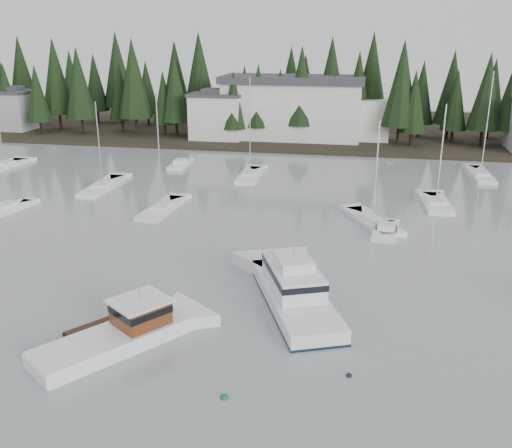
% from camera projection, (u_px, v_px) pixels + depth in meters
% --- Properties ---
extents(far_shore_land, '(240.00, 54.00, 1.00)m').
position_uv_depth(far_shore_land, '(326.00, 128.00, 116.38)').
color(far_shore_land, black).
rests_on(far_shore_land, ground).
extents(conifer_treeline, '(200.00, 22.00, 20.00)m').
position_uv_depth(conifer_treeline, '(321.00, 138.00, 106.16)').
color(conifer_treeline, black).
rests_on(conifer_treeline, ground).
extents(house_west, '(9.54, 7.42, 8.75)m').
position_uv_depth(house_west, '(218.00, 115.00, 101.44)').
color(house_west, silver).
rests_on(house_west, ground).
extents(house_far_west, '(8.48, 7.42, 8.25)m').
position_uv_depth(house_far_west, '(12.00, 109.00, 111.04)').
color(house_far_west, '#999EA0').
rests_on(house_far_west, ground).
extents(harbor_inn, '(29.50, 11.50, 10.90)m').
position_uv_depth(harbor_inn, '(304.00, 108.00, 101.44)').
color(harbor_inn, silver).
rests_on(harbor_inn, ground).
extents(lobster_boat_brown, '(8.73, 10.18, 5.01)m').
position_uv_depth(lobster_boat_brown, '(120.00, 336.00, 35.96)').
color(lobster_boat_brown, white).
rests_on(lobster_boat_brown, ground).
extents(cabin_cruiser_center, '(8.46, 13.21, 5.44)m').
position_uv_depth(cabin_cruiser_center, '(294.00, 293.00, 41.24)').
color(cabin_cruiser_center, white).
rests_on(cabin_cruiser_center, ground).
extents(sailboat_1, '(3.30, 8.21, 12.90)m').
position_uv_depth(sailboat_1, '(5.00, 167.00, 83.09)').
color(sailboat_1, white).
rests_on(sailboat_1, ground).
extents(sailboat_2, '(3.18, 10.30, 11.33)m').
position_uv_depth(sailboat_2, '(103.00, 188.00, 72.00)').
color(sailboat_2, white).
rests_on(sailboat_2, ground).
extents(sailboat_3, '(3.01, 9.22, 13.83)m').
position_uv_depth(sailboat_3, '(250.00, 177.00, 77.33)').
color(sailboat_3, white).
rests_on(sailboat_3, ground).
extents(sailboat_5, '(3.08, 9.04, 13.30)m').
position_uv_depth(sailboat_5, '(162.00, 210.00, 62.97)').
color(sailboat_5, white).
rests_on(sailboat_5, ground).
extents(sailboat_7, '(6.55, 9.37, 11.18)m').
position_uv_depth(sailboat_7, '(373.00, 223.00, 58.69)').
color(sailboat_7, white).
rests_on(sailboat_7, ground).
extents(sailboat_8, '(3.36, 8.30, 11.93)m').
position_uv_depth(sailboat_8, '(436.00, 205.00, 64.79)').
color(sailboat_8, white).
rests_on(sailboat_8, ground).
extents(sailboat_9, '(2.79, 9.57, 14.47)m').
position_uv_depth(sailboat_9, '(480.00, 176.00, 77.73)').
color(sailboat_9, white).
rests_on(sailboat_9, ground).
extents(runabout_0, '(3.48, 7.23, 1.42)m').
position_uv_depth(runabout_0, '(6.00, 211.00, 62.48)').
color(runabout_0, white).
rests_on(runabout_0, ground).
extents(runabout_1, '(2.86, 6.08, 1.42)m').
position_uv_depth(runabout_1, '(386.00, 232.00, 55.79)').
color(runabout_1, white).
rests_on(runabout_1, ground).
extents(runabout_3, '(2.26, 6.18, 1.42)m').
position_uv_depth(runabout_3, '(180.00, 165.00, 83.60)').
color(runabout_3, white).
rests_on(runabout_3, ground).
extents(mooring_buoy_green, '(0.48, 0.48, 0.48)m').
position_uv_depth(mooring_buoy_green, '(224.00, 398.00, 30.81)').
color(mooring_buoy_green, '#145933').
rests_on(mooring_buoy_green, ground).
extents(mooring_buoy_dark, '(0.37, 0.37, 0.37)m').
position_uv_depth(mooring_buoy_dark, '(349.00, 376.00, 32.77)').
color(mooring_buoy_dark, black).
rests_on(mooring_buoy_dark, ground).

